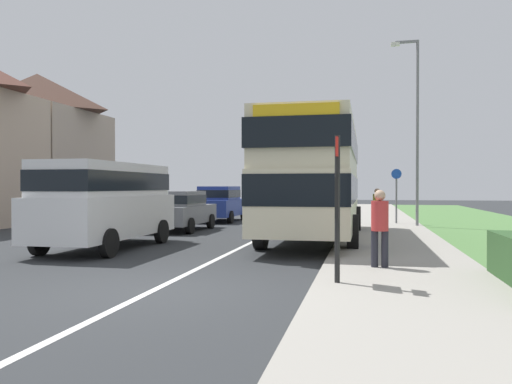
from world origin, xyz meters
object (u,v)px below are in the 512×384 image
at_px(double_decker_bus, 315,174).
at_px(bus_stop_sign, 337,198).
at_px(parked_car_grey, 179,209).
at_px(pedestrian_at_stop, 380,225).
at_px(parked_car_blue, 220,202).
at_px(street_lamp_near, 510,20).
at_px(cycle_route_sign, 396,194).
at_px(pedestrian_walking_away, 377,206).
at_px(street_lamp_mid, 415,121).
at_px(parked_van_white, 106,198).

xyz_separation_m(double_decker_bus, bus_stop_sign, (1.11, -7.67, -0.60)).
xyz_separation_m(parked_car_grey, pedestrian_at_stop, (7.46, -8.35, 0.11)).
distance_m(parked_car_grey, parked_car_blue, 5.49).
bearing_deg(street_lamp_near, parked_car_blue, 116.73).
relative_size(parked_car_blue, cycle_route_sign, 1.69).
distance_m(double_decker_bus, cycle_route_sign, 7.56).
height_order(pedestrian_walking_away, bus_stop_sign, bus_stop_sign).
distance_m(pedestrian_at_stop, street_lamp_mid, 12.15).
bearing_deg(pedestrian_walking_away, bus_stop_sign, -94.47).
distance_m(cycle_route_sign, street_lamp_near, 16.63).
height_order(parked_van_white, street_lamp_near, street_lamp_near).
height_order(double_decker_bus, street_lamp_mid, street_lamp_mid).
bearing_deg(cycle_route_sign, bus_stop_sign, -97.02).
relative_size(double_decker_bus, bus_stop_sign, 3.68).
relative_size(double_decker_bus, cycle_route_sign, 3.80).
distance_m(pedestrian_at_stop, pedestrian_walking_away, 9.85).
distance_m(pedestrian_walking_away, bus_stop_sign, 11.71).
height_order(street_lamp_near, street_lamp_mid, street_lamp_mid).
relative_size(pedestrian_at_stop, cycle_route_sign, 0.66).
relative_size(parked_car_grey, parked_car_blue, 0.97).
distance_m(cycle_route_sign, street_lamp_mid, 3.35).
height_order(parked_van_white, pedestrian_walking_away, parked_van_white).
relative_size(street_lamp_near, street_lamp_mid, 0.83).
bearing_deg(parked_car_blue, double_decker_bus, -55.41).
height_order(bus_stop_sign, street_lamp_near, street_lamp_near).
xyz_separation_m(cycle_route_sign, street_lamp_mid, (0.66, -1.28, 3.03)).
xyz_separation_m(pedestrian_at_stop, pedestrian_walking_away, (0.17, 9.85, 0.00)).
bearing_deg(parked_van_white, pedestrian_at_stop, -18.62).
xyz_separation_m(parked_van_white, cycle_route_sign, (8.40, 10.32, 0.02)).
height_order(parked_car_blue, bus_stop_sign, bus_stop_sign).
bearing_deg(street_lamp_near, double_decker_bus, 109.17).
bearing_deg(parked_van_white, bus_stop_sign, -33.01).
bearing_deg(parked_van_white, double_decker_bus, 31.61).
distance_m(parked_car_grey, cycle_route_sign, 9.62).
height_order(double_decker_bus, bus_stop_sign, double_decker_bus).
bearing_deg(double_decker_bus, street_lamp_near, -70.83).
distance_m(parked_car_blue, bus_stop_sign, 17.00).
bearing_deg(street_lamp_mid, parked_car_blue, 165.62).
xyz_separation_m(double_decker_bus, parked_car_grey, (-5.61, 2.49, -1.27)).
distance_m(double_decker_bus, pedestrian_at_stop, 6.25).
bearing_deg(parked_car_blue, street_lamp_near, -63.27).
bearing_deg(pedestrian_walking_away, parked_car_grey, -168.87).
bearing_deg(double_decker_bus, parked_car_grey, 156.01).
bearing_deg(parked_van_white, parked_car_grey, 91.14).
relative_size(pedestrian_at_stop, street_lamp_near, 0.26).
bearing_deg(street_lamp_near, pedestrian_walking_away, 95.44).
xyz_separation_m(parked_car_grey, bus_stop_sign, (6.72, -10.16, 0.67)).
relative_size(parked_car_grey, cycle_route_sign, 1.63).
bearing_deg(pedestrian_walking_away, parked_car_blue, 152.08).
relative_size(parked_car_grey, pedestrian_at_stop, 2.46).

